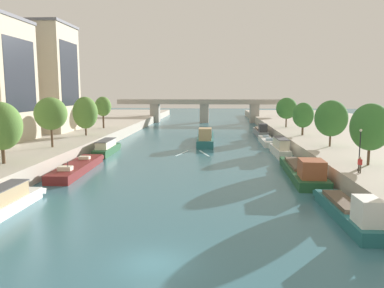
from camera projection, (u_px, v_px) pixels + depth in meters
ground_plane at (153, 264)px, 22.40m from camera, size 400.00×400.00×0.00m
quay_left at (35, 135)px, 78.71m from camera, size 36.00×170.00×2.15m
quay_right at (369, 137)px, 74.48m from camera, size 36.00×170.00×2.15m
barge_midriver at (206, 138)px, 73.93m from camera, size 3.25×18.51×3.46m
wake_behind_barge at (193, 153)px, 61.97m from camera, size 5.60×5.90×0.03m
moored_boat_left_midway at (5, 202)px, 31.54m from camera, size 2.03×10.39×2.33m
moored_boat_left_gap_after at (78, 167)px, 47.92m from camera, size 3.41×15.49×2.16m
moored_boat_left_near at (107, 148)px, 61.23m from camera, size 2.41×10.83×2.38m
moored_boat_right_midway at (349, 211)px, 29.54m from camera, size 2.22×12.13×2.88m
moored_boat_right_end at (303, 170)px, 44.53m from camera, size 3.97×16.49×2.98m
moored_boat_right_lone at (280, 148)px, 59.52m from camera, size 2.01×10.25×2.91m
moored_boat_right_upstream at (267, 141)px, 72.79m from camera, size 2.33×11.44×2.18m
moored_boat_right_second at (261, 132)px, 85.98m from camera, size 2.27×13.85×3.09m
tree_left_third at (1, 126)px, 41.46m from camera, size 4.44×4.44×6.86m
tree_left_distant at (51, 114)px, 53.59m from camera, size 4.58×4.58×7.14m
tree_left_end_of_row at (85, 113)px, 67.96m from camera, size 4.43×4.43×6.99m
tree_left_second at (103, 107)px, 81.33m from camera, size 3.53×3.53×6.80m
tree_right_end_of_row at (370, 127)px, 40.65m from camera, size 4.26×4.26×6.73m
tree_right_third at (331, 118)px, 54.41m from camera, size 4.67×4.67×6.71m
tree_right_nearest at (303, 115)px, 68.30m from camera, size 3.80×3.80×5.94m
tree_right_past_mid at (287, 108)px, 82.98m from camera, size 4.56×4.56×6.56m
lamppost_right_bank at (360, 148)px, 38.04m from camera, size 0.28×0.28×4.25m
building_left_tall at (33, 78)px, 74.45m from camera, size 15.53×11.42×21.02m
bridge_far at (204, 108)px, 121.86m from camera, size 56.16×4.40×7.41m
person_on_quay at (360, 164)px, 36.99m from camera, size 0.34×0.47×1.62m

